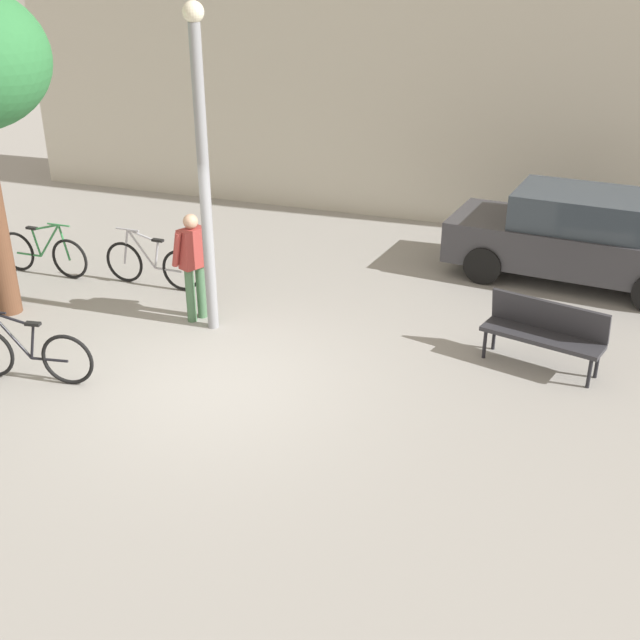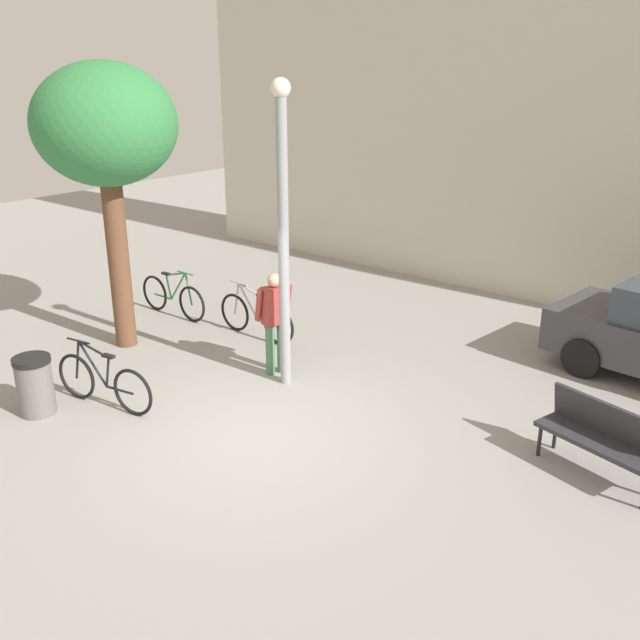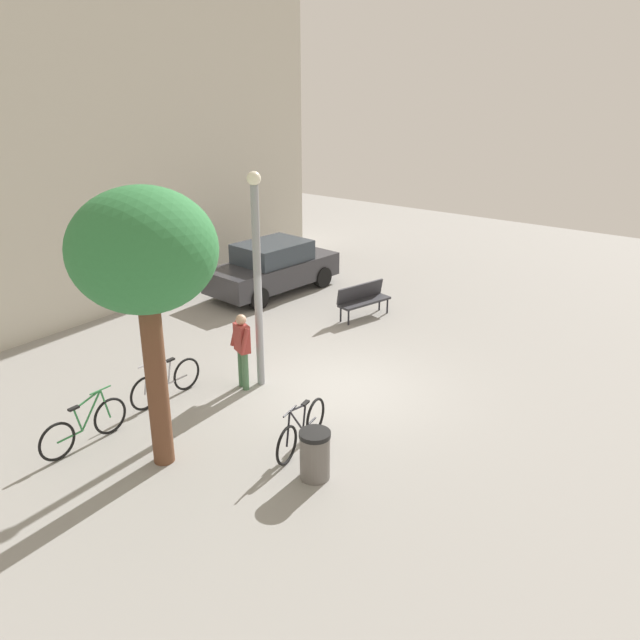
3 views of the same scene
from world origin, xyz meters
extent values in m
plane|color=gray|center=(0.00, 0.00, 0.00)|extent=(36.00, 36.00, 0.00)
cube|color=beige|center=(0.00, 8.66, 4.40)|extent=(17.10, 2.00, 8.79)
cylinder|color=gray|center=(-0.81, 1.50, 2.14)|extent=(0.16, 0.16, 4.29)
sphere|color=#F2EACC|center=(-0.81, 1.50, 4.41)|extent=(0.28, 0.28, 0.28)
cylinder|color=#47704C|center=(-1.21, 1.57, 0.42)|extent=(0.14, 0.14, 0.85)
cylinder|color=#47704C|center=(-1.13, 1.76, 0.42)|extent=(0.14, 0.14, 0.85)
cube|color=#9E3833|center=(-1.17, 1.67, 1.15)|extent=(0.36, 0.45, 0.60)
sphere|color=tan|center=(-1.17, 1.67, 1.56)|extent=(0.22, 0.22, 0.22)
cylinder|color=#9E3833|center=(-1.31, 1.45, 1.18)|extent=(0.25, 0.17, 0.55)
cylinder|color=#9E3833|center=(-1.12, 1.91, 1.18)|extent=(0.25, 0.17, 0.55)
cube|color=#2D2D33|center=(3.90, 1.88, 0.45)|extent=(1.66, 0.83, 0.06)
cube|color=#2D2D33|center=(3.95, 2.06, 0.70)|extent=(1.58, 0.53, 0.44)
cylinder|color=black|center=(4.56, 1.54, 0.21)|extent=(0.05, 0.05, 0.42)
cylinder|color=black|center=(3.17, 1.91, 0.21)|extent=(0.05, 0.05, 0.42)
cylinder|color=black|center=(4.64, 1.85, 0.21)|extent=(0.05, 0.05, 0.42)
cylinder|color=black|center=(3.25, 2.22, 0.21)|extent=(0.05, 0.05, 0.42)
cylinder|color=brown|center=(-4.05, 0.88, 1.49)|extent=(0.36, 0.36, 2.98)
ellipsoid|color=#30793E|center=(-4.05, 0.88, 3.79)|extent=(2.31, 2.31, 1.97)
torus|color=black|center=(-3.04, 2.59, 0.36)|extent=(0.71, 0.06, 0.71)
torus|color=black|center=(-1.94, 2.58, 0.36)|extent=(0.71, 0.06, 0.71)
cylinder|color=#ADADB7|center=(-2.68, 2.59, 0.64)|extent=(0.50, 0.04, 0.64)
cylinder|color=#ADADB7|center=(-2.63, 2.59, 0.88)|extent=(0.58, 0.04, 0.18)
cylinder|color=#ADADB7|center=(-2.39, 2.58, 0.57)|extent=(0.14, 0.04, 0.48)
cylinder|color=#ADADB7|center=(-2.19, 2.58, 0.33)|extent=(0.50, 0.04, 0.04)
cylinder|color=#ADADB7|center=(-2.98, 2.59, 0.64)|extent=(0.17, 0.04, 0.63)
cube|color=black|center=(-2.34, 2.58, 0.83)|extent=(0.20, 0.08, 0.04)
cylinder|color=#ADADB7|center=(-2.91, 2.59, 0.95)|extent=(0.44, 0.03, 0.03)
torus|color=black|center=(-2.83, -0.88, 0.36)|extent=(0.71, 0.18, 0.71)
torus|color=black|center=(-1.75, -0.69, 0.36)|extent=(0.71, 0.18, 0.71)
cylinder|color=black|center=(-2.47, -0.82, 0.64)|extent=(0.50, 0.12, 0.64)
cylinder|color=black|center=(-2.42, -0.81, 0.88)|extent=(0.58, 0.14, 0.18)
cylinder|color=black|center=(-2.19, -0.77, 0.57)|extent=(0.14, 0.06, 0.48)
cylinder|color=black|center=(-2.00, -0.73, 0.33)|extent=(0.50, 0.12, 0.04)
cylinder|color=black|center=(-2.77, -0.87, 0.64)|extent=(0.17, 0.06, 0.63)
cube|color=black|center=(-2.14, -0.76, 0.83)|extent=(0.21, 0.11, 0.04)
cylinder|color=black|center=(-2.70, -0.86, 0.95)|extent=(0.44, 0.11, 0.03)
torus|color=black|center=(-4.01, 2.39, 0.36)|extent=(0.71, 0.05, 0.71)
torus|color=black|center=(-5.11, 2.39, 0.36)|extent=(0.71, 0.05, 0.71)
cylinder|color=#338447|center=(-4.38, 2.39, 0.64)|extent=(0.50, 0.04, 0.64)
cylinder|color=#338447|center=(-4.43, 2.39, 0.88)|extent=(0.58, 0.04, 0.18)
cylinder|color=#338447|center=(-4.66, 2.39, 0.57)|extent=(0.14, 0.04, 0.48)
cylinder|color=#338447|center=(-4.86, 2.39, 0.33)|extent=(0.50, 0.04, 0.04)
cylinder|color=#338447|center=(-4.08, 2.39, 0.64)|extent=(0.17, 0.04, 0.63)
cube|color=black|center=(-4.71, 2.39, 0.83)|extent=(0.20, 0.08, 0.04)
cylinder|color=#338447|center=(-4.14, 2.39, 0.95)|extent=(0.44, 0.03, 0.03)
cube|color=#38383D|center=(4.10, 5.32, 0.62)|extent=(4.35, 2.12, 0.70)
cube|color=#333D47|center=(4.10, 5.32, 1.25)|extent=(2.25, 1.77, 0.60)
cylinder|color=black|center=(5.53, 5.98, 0.32)|extent=(0.66, 0.28, 0.64)
cylinder|color=black|center=(5.36, 4.39, 0.32)|extent=(0.66, 0.28, 0.64)
cylinder|color=black|center=(2.84, 6.25, 0.32)|extent=(0.66, 0.28, 0.64)
cylinder|color=black|center=(2.68, 4.66, 0.32)|extent=(0.66, 0.28, 0.64)
cylinder|color=#66605B|center=(-2.87, -1.52, 0.39)|extent=(0.50, 0.50, 0.78)
cylinder|color=black|center=(-2.87, -1.52, 0.82)|extent=(0.53, 0.53, 0.08)
camera|label=1|loc=(4.32, -7.75, 5.00)|focal=43.27mm
camera|label=2|loc=(6.12, -6.13, 4.85)|focal=40.53mm
camera|label=3|loc=(-10.14, -7.01, 6.36)|focal=36.21mm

